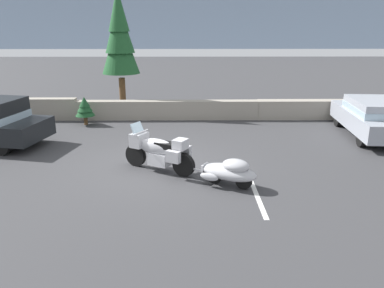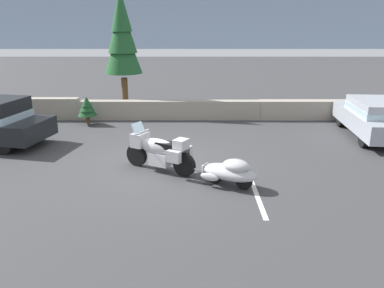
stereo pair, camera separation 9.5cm
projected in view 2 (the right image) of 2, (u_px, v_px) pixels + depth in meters
The scene contains 9 objects.
ground_plane at pixel (158, 166), 11.41m from camera, with size 80.00×80.00×0.00m, color #38383A.
stone_guard_wall at pixel (177, 109), 16.95m from camera, with size 24.00×0.60×0.94m.
distant_ridgeline at pixel (187, 8), 100.56m from camera, with size 240.00×80.00×16.00m, color #7F93AD.
touring_motorcycle at pixel (158, 150), 10.90m from camera, with size 2.07×1.42×1.33m.
car_shaped_trailer at pixel (229, 171), 9.90m from camera, with size 2.08×1.42×0.76m.
sedan_at_right_edge at pixel (375, 117), 14.15m from camera, with size 2.19×4.64×1.41m.
pine_tree_tall at pixel (121, 36), 17.41m from camera, with size 1.72×1.72×5.64m.
pine_sapling_near at pixel (86, 107), 15.95m from camera, with size 0.80×0.80×1.18m.
parking_stripe_marker at pixel (253, 187), 9.98m from camera, with size 0.12×3.60×0.01m, color silver.
Camera 2 is at (1.00, -10.69, 4.05)m, focal length 35.93 mm.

